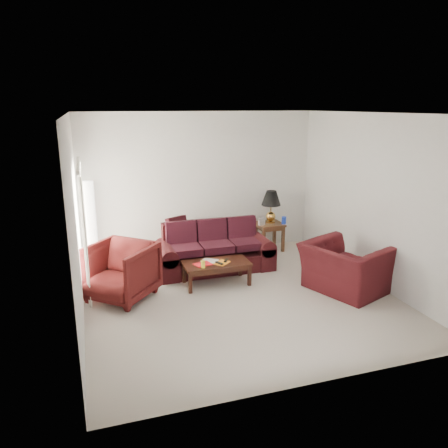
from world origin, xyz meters
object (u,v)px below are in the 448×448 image
sofa (215,247)px  armchair_right (345,268)px  armchair_left (120,272)px  floor_lamp (90,225)px  end_table (269,236)px  coffee_table (216,273)px

sofa → armchair_right: bearing=-38.7°
armchair_left → floor_lamp: bearing=145.7°
armchair_right → sofa: bearing=26.8°
armchair_left → sofa: bearing=64.0°
end_table → sofa: bearing=-151.5°
sofa → coffee_table: bearing=-101.3°
armchair_right → coffee_table: (-2.02, 0.95, -0.21)m
end_table → armchair_left: size_ratio=0.59×
sofa → floor_lamp: bearing=163.2°
floor_lamp → coffee_table: floor_lamp is taller
end_table → coffee_table: end_table is taller
armchair_right → floor_lamp: bearing=37.6°
armchair_left → end_table: bearing=66.6°
sofa → coffee_table: (-0.18, -0.69, -0.25)m
armchair_left → armchair_right: size_ratio=0.80×
end_table → floor_lamp: 3.82m
sofa → armchair_left: size_ratio=2.16×
end_table → armchair_right: size_ratio=0.47×
armchair_left → coffee_table: bearing=44.2°
floor_lamp → sofa: bearing=-19.8°
sofa → coffee_table: sofa is taller
armchair_left → coffee_table: size_ratio=0.88×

